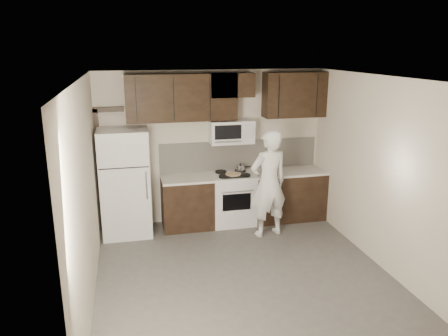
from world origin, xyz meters
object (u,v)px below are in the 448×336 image
object	(u,v)px
stove	(232,198)
person	(269,183)
refrigerator	(125,183)
microwave	(231,132)

from	to	relation	value
stove	person	world-z (taller)	person
refrigerator	person	bearing A→B (deg)	-14.17
refrigerator	microwave	bearing A→B (deg)	5.15
microwave	refrigerator	distance (m)	2.00
stove	refrigerator	world-z (taller)	refrigerator
stove	microwave	bearing A→B (deg)	90.10
microwave	person	bearing A→B (deg)	-58.70
stove	person	xyz separation A→B (m)	(0.45, -0.63, 0.44)
stove	refrigerator	xyz separation A→B (m)	(-1.85, -0.05, 0.44)
person	stove	bearing A→B (deg)	-66.06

